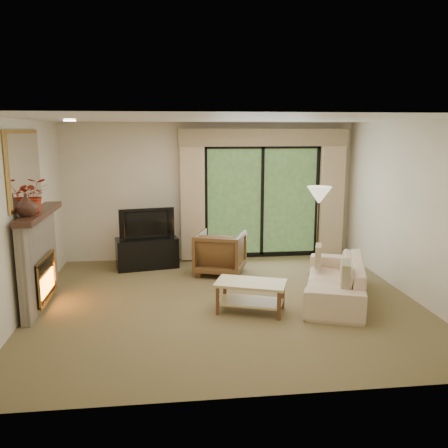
{
  "coord_description": "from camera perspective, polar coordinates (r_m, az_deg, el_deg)",
  "views": [
    {
      "loc": [
        -0.82,
        -6.47,
        2.45
      ],
      "look_at": [
        0.0,
        0.3,
        1.1
      ],
      "focal_mm": 38.0,
      "sensor_mm": 36.0,
      "label": 1
    }
  ],
  "objects": [
    {
      "name": "media_console",
      "position": [
        8.71,
        -9.24,
        -3.44
      ],
      "size": [
        1.16,
        0.68,
        0.54
      ],
      "primitive_type": "cube",
      "rotation": [
        0.0,
        0.0,
        0.19
      ],
      "color": "black",
      "rests_on": "floor"
    },
    {
      "name": "curtain_left",
      "position": [
        8.91,
        -3.81,
        3.11
      ],
      "size": [
        0.45,
        0.18,
        2.35
      ],
      "primitive_type": "cube",
      "color": "#CBB189",
      "rests_on": "floor"
    },
    {
      "name": "armchair",
      "position": [
        8.21,
        -0.45,
        -3.47
      ],
      "size": [
        1.02,
        1.03,
        0.74
      ],
      "primitive_type": "imported",
      "rotation": [
        0.0,
        0.0,
        2.8
      ],
      "color": "brown",
      "rests_on": "floor"
    },
    {
      "name": "cornice",
      "position": [
        9.02,
        4.83,
        10.33
      ],
      "size": [
        3.2,
        0.24,
        0.32
      ],
      "primitive_type": "cube",
      "color": "#9D8663",
      "rests_on": "wall_back"
    },
    {
      "name": "ceiling",
      "position": [
        6.52,
        0.32,
        12.52
      ],
      "size": [
        5.5,
        5.5,
        0.0
      ],
      "primitive_type": "plane",
      "rotation": [
        3.14,
        0.0,
        0.0
      ],
      "color": "white",
      "rests_on": "ground"
    },
    {
      "name": "coffee_table",
      "position": [
        6.57,
        3.22,
        -8.73
      ],
      "size": [
        1.06,
        0.81,
        0.42
      ],
      "primitive_type": null,
      "rotation": [
        0.0,
        0.0,
        -0.35
      ],
      "color": "#D5B979",
      "rests_on": "floor"
    },
    {
      "name": "floor_lamp",
      "position": [
        8.19,
        11.22,
        -0.89
      ],
      "size": [
        0.51,
        0.51,
        1.53
      ],
      "primitive_type": null,
      "rotation": [
        0.0,
        0.0,
        0.28
      ],
      "color": "beige",
      "rests_on": "floor"
    },
    {
      "name": "tv",
      "position": [
        8.58,
        -9.36,
        0.13
      ],
      "size": [
        0.98,
        0.31,
        0.56
      ],
      "primitive_type": "imported",
      "rotation": [
        0.0,
        0.0,
        0.19
      ],
      "color": "black",
      "rests_on": "media_console"
    },
    {
      "name": "wall_left",
      "position": [
        6.85,
        -23.16,
        0.62
      ],
      "size": [
        0.0,
        5.0,
        5.0
      ],
      "primitive_type": "plane",
      "rotation": [
        1.57,
        0.0,
        1.57
      ],
      "color": "beige",
      "rests_on": "ground"
    },
    {
      "name": "mirror",
      "position": [
        6.95,
        -22.84,
        6.21
      ],
      "size": [
        0.07,
        1.45,
        1.02
      ],
      "primitive_type": null,
      "color": "tan",
      "rests_on": "wall_left"
    },
    {
      "name": "floor",
      "position": [
        6.97,
        0.3,
        -9.39
      ],
      "size": [
        5.5,
        5.5,
        0.0
      ],
      "primitive_type": "plane",
      "color": "olive",
      "rests_on": "ground"
    },
    {
      "name": "wall_back",
      "position": [
        9.08,
        -1.66,
        3.91
      ],
      "size": [
        5.0,
        0.0,
        5.0
      ],
      "primitive_type": "plane",
      "rotation": [
        1.57,
        0.0,
        0.0
      ],
      "color": "beige",
      "rests_on": "ground"
    },
    {
      "name": "wall_right",
      "position": [
        7.48,
        21.72,
        1.55
      ],
      "size": [
        0.0,
        5.0,
        5.0
      ],
      "primitive_type": "plane",
      "rotation": [
        1.57,
        0.0,
        -1.57
      ],
      "color": "beige",
      "rests_on": "ground"
    },
    {
      "name": "fireplace",
      "position": [
        7.13,
        -21.42,
        -3.92
      ],
      "size": [
        0.24,
        1.7,
        1.37
      ],
      "primitive_type": null,
      "color": "gray",
      "rests_on": "floor"
    },
    {
      "name": "branches",
      "position": [
        6.85,
        -22.04,
        3.25
      ],
      "size": [
        0.49,
        0.45,
        0.46
      ],
      "primitive_type": "imported",
      "rotation": [
        0.0,
        0.0,
        0.25
      ],
      "color": "#A73118",
      "rests_on": "fireplace"
    },
    {
      "name": "curtain_right",
      "position": [
        9.44,
        12.8,
        3.31
      ],
      "size": [
        0.45,
        0.18,
        2.35
      ],
      "primitive_type": "cube",
      "color": "#CBB189",
      "rests_on": "floor"
    },
    {
      "name": "pillow_far",
      "position": [
        7.67,
        11.28,
        -3.76
      ],
      "size": [
        0.2,
        0.36,
        0.35
      ],
      "primitive_type": "cube",
      "rotation": [
        0.0,
        0.0,
        -0.35
      ],
      "color": "#504122",
      "rests_on": "sofa"
    },
    {
      "name": "sliding_door",
      "position": [
        9.2,
        4.59,
        2.72
      ],
      "size": [
        2.26,
        0.1,
        2.16
      ],
      "primitive_type": null,
      "color": "black",
      "rests_on": "floor"
    },
    {
      "name": "vase",
      "position": [
        6.55,
        -22.7,
        2.13
      ],
      "size": [
        0.34,
        0.34,
        0.29
      ],
      "primitive_type": "imported",
      "rotation": [
        0.0,
        0.0,
        0.27
      ],
      "color": "#43271E",
      "rests_on": "fireplace"
    },
    {
      "name": "sofa",
      "position": [
        7.22,
        13.17,
        -6.47
      ],
      "size": [
        1.43,
        2.18,
        0.59
      ],
      "primitive_type": "imported",
      "rotation": [
        0.0,
        0.0,
        -1.92
      ],
      "color": "beige",
      "rests_on": "floor"
    },
    {
      "name": "wall_front",
      "position": [
        4.21,
        4.57,
        -4.67
      ],
      "size": [
        5.0,
        0.0,
        5.0
      ],
      "primitive_type": "plane",
      "rotation": [
        -1.57,
        0.0,
        0.0
      ],
      "color": "beige",
      "rests_on": "ground"
    },
    {
      "name": "pillow_near",
      "position": [
        6.61,
        14.43,
        -6.21
      ],
      "size": [
        0.25,
        0.43,
        0.42
      ],
      "primitive_type": "cube",
      "rotation": [
        0.0,
        0.0,
        -0.35
      ],
      "color": "#504122",
      "rests_on": "sofa"
    }
  ]
}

